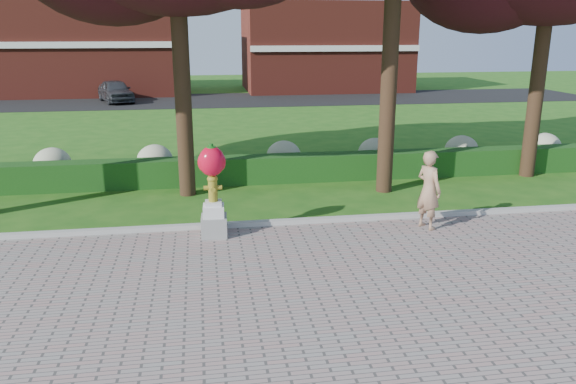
{
  "coord_description": "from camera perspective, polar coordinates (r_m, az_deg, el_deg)",
  "views": [
    {
      "loc": [
        -1.57,
        -9.23,
        4.39
      ],
      "look_at": [
        0.04,
        1.0,
        1.4
      ],
      "focal_mm": 35.0,
      "sensor_mm": 36.0,
      "label": 1
    }
  ],
  "objects": [
    {
      "name": "lawn_hedge",
      "position": [
        16.79,
        -3.3,
        2.31
      ],
      "size": [
        24.0,
        0.7,
        0.8
      ],
      "primitive_type": "cube",
      "color": "#124213",
      "rests_on": "ground"
    },
    {
      "name": "building_right",
      "position": [
        44.3,
        3.67,
        14.51
      ],
      "size": [
        12.0,
        8.0,
        6.4
      ],
      "primitive_type": "cube",
      "color": "maroon",
      "rests_on": "ground"
    },
    {
      "name": "ground",
      "position": [
        10.34,
        0.67,
        -9.02
      ],
      "size": [
        100.0,
        100.0,
        0.0
      ],
      "primitive_type": "plane",
      "color": "#225916",
      "rests_on": "ground"
    },
    {
      "name": "hydrant_sculpture",
      "position": [
        12.18,
        -7.65,
        0.41
      ],
      "size": [
        0.6,
        0.58,
        2.06
      ],
      "rotation": [
        0.0,
        0.0,
        -0.04
      ],
      "color": "gray",
      "rests_on": "walkway"
    },
    {
      "name": "woman",
      "position": [
        13.01,
        14.11,
        0.22
      ],
      "size": [
        0.66,
        0.78,
        1.8
      ],
      "primitive_type": "imported",
      "rotation": [
        0.0,
        0.0,
        1.99
      ],
      "color": "tan",
      "rests_on": "walkway"
    },
    {
      "name": "parked_car",
      "position": [
        37.66,
        -17.11,
        9.79
      ],
      "size": [
        2.97,
        4.44,
        1.4
      ],
      "primitive_type": "imported",
      "rotation": [
        0.0,
        0.0,
        0.35
      ],
      "color": "#393B3F",
      "rests_on": "street"
    },
    {
      "name": "hydrangea_row",
      "position": [
        17.79,
        -1.8,
        3.61
      ],
      "size": [
        20.1,
        1.1,
        0.99
      ],
      "color": "#AEB086",
      "rests_on": "ground"
    },
    {
      "name": "curb",
      "position": [
        13.07,
        -1.52,
        -3.2
      ],
      "size": [
        40.0,
        0.18,
        0.15
      ],
      "primitive_type": "cube",
      "color": "#ADADA5",
      "rests_on": "ground"
    },
    {
      "name": "building_left",
      "position": [
        44.06,
        -20.58,
        13.94
      ],
      "size": [
        14.0,
        8.0,
        7.0
      ],
      "primitive_type": "cube",
      "color": "maroon",
      "rests_on": "ground"
    },
    {
      "name": "street",
      "position": [
        37.52,
        -6.55,
        9.27
      ],
      "size": [
        50.0,
        8.0,
        0.02
      ],
      "primitive_type": "cube",
      "color": "black",
      "rests_on": "ground"
    }
  ]
}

